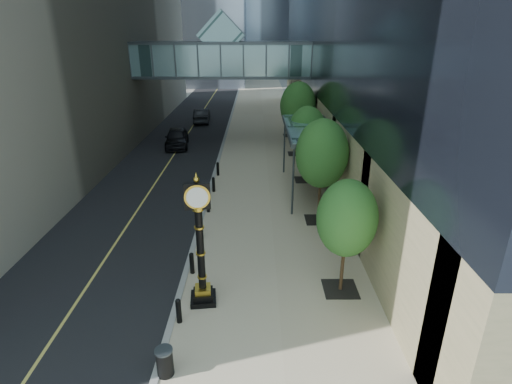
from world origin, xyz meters
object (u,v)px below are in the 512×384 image
(street_clock, at_px, (201,251))
(trash_bin, at_px, (165,363))
(car_near, at_px, (177,138))
(car_far, at_px, (202,115))
(pedestrian, at_px, (328,221))

(street_clock, distance_m, trash_bin, 4.11)
(car_near, height_order, car_far, car_near)
(pedestrian, relative_size, car_near, 0.37)
(street_clock, relative_size, pedestrian, 2.89)
(car_near, relative_size, car_far, 1.04)
(pedestrian, bearing_deg, trash_bin, 47.21)
(pedestrian, height_order, car_far, pedestrian)
(trash_bin, xyz_separation_m, pedestrian, (6.48, 8.92, 0.46))
(trash_bin, relative_size, car_near, 0.18)
(pedestrian, xyz_separation_m, car_far, (-9.98, 28.10, -0.16))
(street_clock, relative_size, car_near, 1.06)
(trash_bin, height_order, car_near, car_near)
(street_clock, distance_m, car_near, 23.43)
(street_clock, height_order, trash_bin, street_clock)
(trash_bin, bearing_deg, pedestrian, 54.00)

